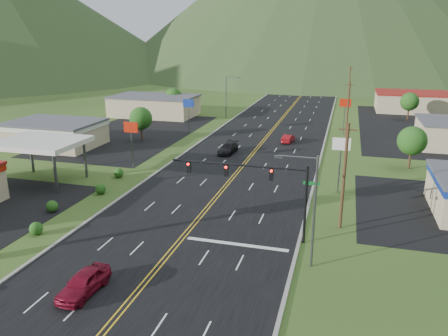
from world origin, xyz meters
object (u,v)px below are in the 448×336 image
(streetlight_east, at_px, (311,204))
(car_dark_mid, at_px, (228,149))
(car_red_far, at_px, (288,139))
(traffic_signal, at_px, (260,181))
(streetlight_west, at_px, (227,94))
(car_red_near, at_px, (84,283))
(gas_canopy, at_px, (40,143))

(streetlight_east, distance_m, car_dark_mid, 34.76)
(car_red_far, bearing_deg, traffic_signal, 100.72)
(streetlight_east, bearing_deg, streetlight_west, 110.86)
(streetlight_east, relative_size, streetlight_west, 1.00)
(traffic_signal, xyz_separation_m, streetlight_east, (4.70, -4.00, -0.15))
(traffic_signal, distance_m, car_red_near, 16.32)
(car_dark_mid, bearing_deg, car_red_far, 54.47)
(streetlight_west, xyz_separation_m, car_red_far, (15.91, -19.39, -4.51))
(traffic_signal, distance_m, streetlight_east, 6.17)
(gas_canopy, bearing_deg, streetlight_east, -19.88)
(traffic_signal, bearing_deg, car_red_far, 93.52)
(gas_canopy, xyz_separation_m, car_dark_mid, (18.33, 19.11, -4.13))
(traffic_signal, xyz_separation_m, gas_canopy, (-28.48, 8.00, -0.46))
(streetlight_east, xyz_separation_m, car_dark_mid, (-14.85, 31.11, -4.44))
(streetlight_west, xyz_separation_m, car_dark_mid, (8.00, -28.89, -4.44))
(car_dark_mid, bearing_deg, car_red_near, -85.45)
(car_red_far, bearing_deg, car_red_near, 88.20)
(gas_canopy, relative_size, car_red_far, 2.46)
(streetlight_west, relative_size, gas_canopy, 0.90)
(traffic_signal, distance_m, gas_canopy, 29.59)
(streetlight_east, bearing_deg, car_dark_mid, 115.52)
(streetlight_east, relative_size, gas_canopy, 0.90)
(streetlight_west, relative_size, car_red_far, 2.21)
(traffic_signal, relative_size, streetlight_west, 1.46)
(traffic_signal, height_order, car_dark_mid, traffic_signal)
(traffic_signal, bearing_deg, gas_canopy, 164.30)
(streetlight_west, bearing_deg, traffic_signal, -72.03)
(gas_canopy, relative_size, car_dark_mid, 1.96)
(streetlight_west, bearing_deg, car_dark_mid, -74.51)
(traffic_signal, height_order, streetlight_west, streetlight_west)
(streetlight_east, xyz_separation_m, car_red_far, (-6.95, 40.61, -4.51))
(traffic_signal, distance_m, car_dark_mid, 29.32)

